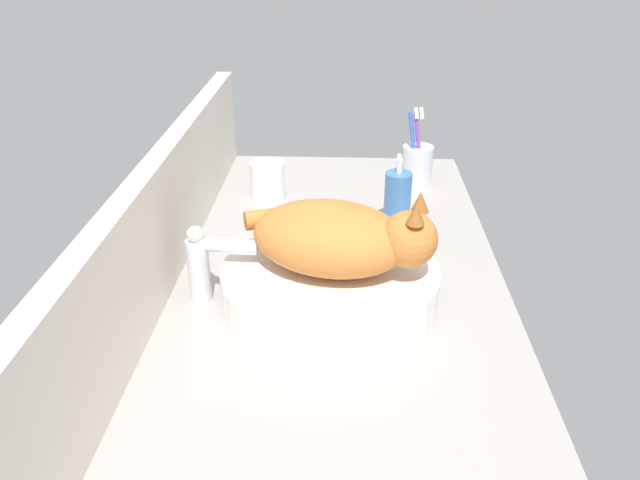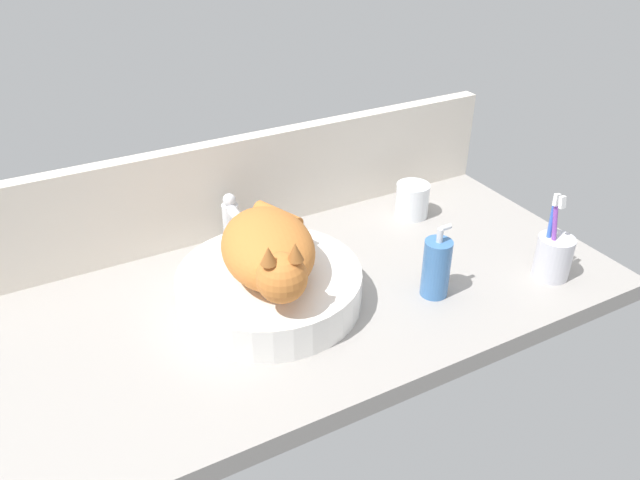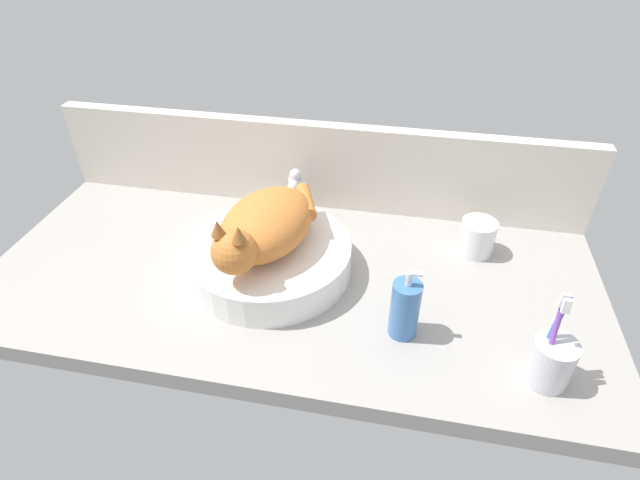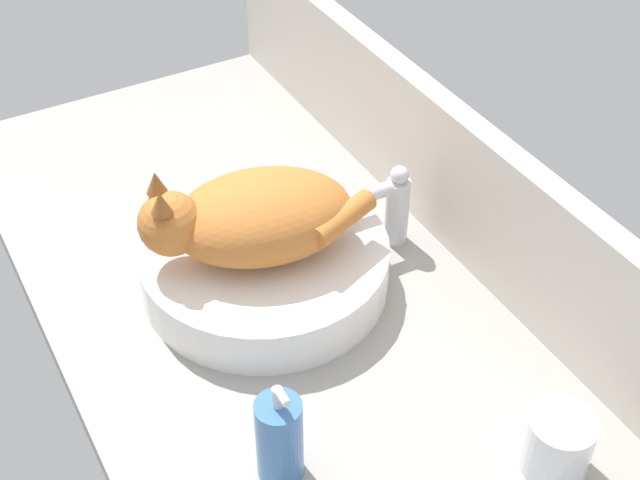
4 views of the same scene
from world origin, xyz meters
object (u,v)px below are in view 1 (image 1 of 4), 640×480
(cat, at_px, (342,237))
(toothbrush_cup, at_px, (417,163))
(soap_dispenser, at_px, (397,200))
(faucet, at_px, (205,261))
(sink_basin, at_px, (333,287))
(water_glass, at_px, (268,182))

(cat, distance_m, toothbrush_cup, 0.58)
(cat, height_order, soap_dispenser, cat)
(faucet, bearing_deg, toothbrush_cup, -36.53)
(sink_basin, height_order, cat, cat)
(water_glass, bearing_deg, sink_basin, -160.18)
(water_glass, bearing_deg, toothbrush_cup, -74.02)
(sink_basin, distance_m, water_glass, 0.47)
(faucet, distance_m, soap_dispenser, 0.44)
(faucet, xyz_separation_m, water_glass, (0.44, -0.05, -0.04))
(cat, distance_m, faucet, 0.23)
(sink_basin, relative_size, faucet, 2.59)
(sink_basin, xyz_separation_m, soap_dispenser, (0.30, -0.12, 0.03))
(faucet, distance_m, water_glass, 0.44)
(sink_basin, relative_size, water_glass, 4.32)
(cat, relative_size, toothbrush_cup, 1.66)
(sink_basin, xyz_separation_m, faucet, (0.01, 0.21, 0.04))
(cat, relative_size, faucet, 2.28)
(cat, height_order, faucet, cat)
(water_glass, bearing_deg, faucet, 173.50)
(cat, xyz_separation_m, water_glass, (0.45, 0.17, -0.09))
(sink_basin, xyz_separation_m, cat, (-0.00, -0.01, 0.09))
(toothbrush_cup, height_order, water_glass, toothbrush_cup)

